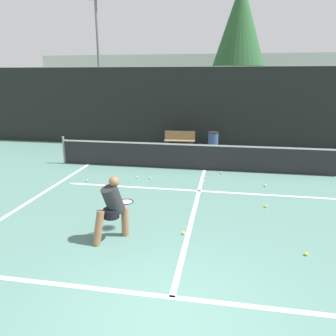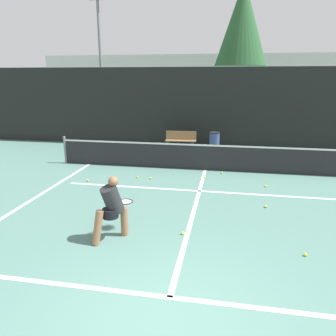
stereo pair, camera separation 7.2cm
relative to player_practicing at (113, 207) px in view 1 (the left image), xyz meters
The scene contains 24 objects.
ground_plane 2.75m from the player_practicing, 55.36° to the right, with size 100.00×100.00×0.00m, color #4C756B.
court_baseline_near 2.37m from the player_practicing, 47.93° to the right, with size 11.00×0.10×0.01m, color white.
court_service_line 3.70m from the player_practicing, 65.43° to the left, with size 8.25×0.10×0.01m, color white.
court_center_mark 2.60m from the player_practicing, 52.83° to the left, with size 0.10×7.33×0.01m, color white.
court_sideline_left 3.67m from the player_practicing, 146.39° to the left, with size 0.10×8.33×0.01m, color white.
net 5.86m from the player_practicing, 75.05° to the left, with size 11.09×0.09×1.07m.
fence_back 9.91m from the player_practicing, 81.17° to the left, with size 24.00×0.06×3.76m.
player_practicing is the anchor object (origin of this frame).
tennis_ball_scattered_0 4.25m from the player_practicing, 121.12° to the left, with size 0.07×0.07×0.07m, color #D1E033.
tennis_ball_scattered_1 4.13m from the player_practicing, 35.04° to the left, with size 0.07×0.07×0.07m, color #D1E033.
tennis_ball_scattered_2 1.63m from the player_practicing, 17.48° to the left, with size 0.07×0.07×0.07m, color #D1E033.
tennis_ball_scattered_4 4.34m from the player_practicing, 98.98° to the left, with size 0.07×0.07×0.07m, color #D1E033.
tennis_ball_scattered_5 4.27m from the player_practicing, 92.78° to the left, with size 0.07×0.07×0.07m, color #D1E033.
tennis_ball_scattered_6 4.94m from the player_practicing, 71.34° to the left, with size 0.07×0.07×0.07m, color #D1E033.
tennis_ball_scattered_8 5.73m from the player_practicing, 68.08° to the left, with size 0.07×0.07×0.07m, color #D1E033.
tennis_ball_scattered_9 3.21m from the player_practicing, 112.63° to the left, with size 0.07×0.07×0.07m, color #D1E033.
tennis_ball_scattered_10 5.40m from the player_practicing, 49.20° to the left, with size 0.07×0.07×0.07m, color #D1E033.
tennis_ball_scattered_11 3.90m from the player_practicing, ahead, with size 0.07×0.07×0.07m, color #D1E033.
courtside_bench 8.93m from the player_practicing, 89.22° to the left, with size 1.43×0.45×0.86m.
trash_bin 9.08m from the player_practicing, 79.40° to the left, with size 0.48×0.48×0.87m.
parked_car 13.86m from the player_practicing, 90.90° to the left, with size 1.77×4.16×1.39m.
floodlight_mast 15.47m from the player_practicing, 111.93° to the left, with size 1.10×0.24×7.96m.
tree_west 20.16m from the player_practicing, 81.44° to the left, with size 3.64×3.64×9.71m.
building_far 27.65m from the player_practicing, 86.86° to the left, with size 36.00×2.40×5.36m, color beige.
Camera 1 is at (0.70, -3.77, 3.29)m, focal length 35.00 mm.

